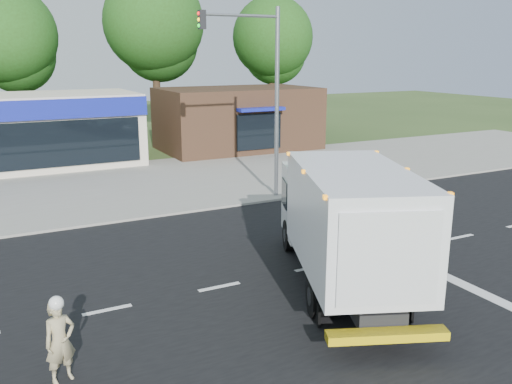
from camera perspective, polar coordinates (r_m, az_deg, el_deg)
ground at (r=16.22m, az=5.99°, el=-7.96°), size 120.00×120.00×0.00m
road_asphalt at (r=16.22m, az=5.99°, el=-7.94°), size 60.00×14.00×0.02m
sidewalk at (r=23.13m, az=-5.12°, el=-0.95°), size 60.00×2.40×0.12m
parking_apron at (r=28.45m, az=-9.53°, el=1.69°), size 60.00×9.00×0.02m
lane_markings at (r=15.97m, az=12.78°, el=-8.55°), size 55.20×7.00×0.01m
ems_box_truck at (r=14.41m, az=9.31°, el=-2.58°), size 5.10×8.10×3.44m
emergency_worker at (r=11.27m, az=-19.95°, el=-14.41°), size 0.69×0.55×1.76m
brown_storefront at (r=36.15m, az=-1.92°, el=7.75°), size 10.00×6.70×4.00m
traffic_signal_pole at (r=22.79m, az=0.78°, el=11.28°), size 3.51×0.25×8.00m
background_trees at (r=41.38m, az=-17.38°, el=15.42°), size 36.77×7.39×12.10m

